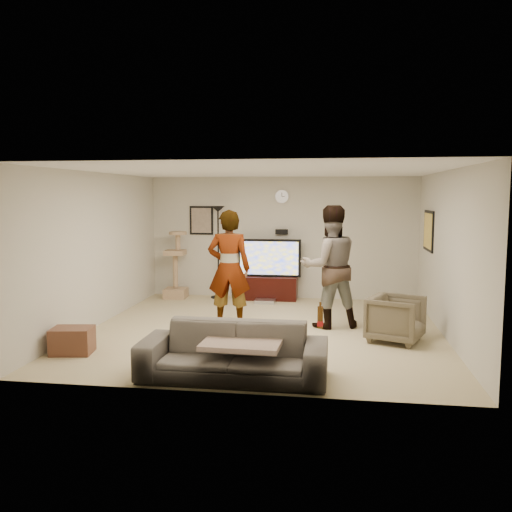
# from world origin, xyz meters

# --- Properties ---
(floor) EXTENTS (5.50, 5.50, 0.02)m
(floor) POSITION_xyz_m (0.00, 0.00, -0.01)
(floor) COLOR tan
(floor) RESTS_ON ground
(ceiling) EXTENTS (5.50, 5.50, 0.02)m
(ceiling) POSITION_xyz_m (0.00, 0.00, 2.51)
(ceiling) COLOR white
(ceiling) RESTS_ON wall_back
(wall_back) EXTENTS (5.50, 0.04, 2.50)m
(wall_back) POSITION_xyz_m (0.00, 2.75, 1.25)
(wall_back) COLOR silver
(wall_back) RESTS_ON floor
(wall_front) EXTENTS (5.50, 0.04, 2.50)m
(wall_front) POSITION_xyz_m (0.00, -2.75, 1.25)
(wall_front) COLOR silver
(wall_front) RESTS_ON floor
(wall_left) EXTENTS (0.04, 5.50, 2.50)m
(wall_left) POSITION_xyz_m (-2.75, 0.00, 1.25)
(wall_left) COLOR silver
(wall_left) RESTS_ON floor
(wall_right) EXTENTS (0.04, 5.50, 2.50)m
(wall_right) POSITION_xyz_m (2.75, 0.00, 1.25)
(wall_right) COLOR silver
(wall_right) RESTS_ON floor
(wall_clock) EXTENTS (0.26, 0.04, 0.26)m
(wall_clock) POSITION_xyz_m (0.00, 2.72, 2.10)
(wall_clock) COLOR white
(wall_clock) RESTS_ON wall_back
(wall_speaker) EXTENTS (0.25, 0.10, 0.10)m
(wall_speaker) POSITION_xyz_m (0.00, 2.69, 1.38)
(wall_speaker) COLOR black
(wall_speaker) RESTS_ON wall_back
(picture_back) EXTENTS (0.42, 0.03, 0.52)m
(picture_back) POSITION_xyz_m (-1.70, 2.73, 1.60)
(picture_back) COLOR gray
(picture_back) RESTS_ON wall_back
(picture_right) EXTENTS (0.03, 0.78, 0.62)m
(picture_right) POSITION_xyz_m (2.73, 1.60, 1.50)
(picture_right) COLOR #EDBF53
(picture_right) RESTS_ON wall_right
(tv_stand) EXTENTS (1.14, 0.45, 0.47)m
(tv_stand) POSITION_xyz_m (-0.23, 2.50, 0.24)
(tv_stand) COLOR black
(tv_stand) RESTS_ON floor
(console_box) EXTENTS (0.40, 0.30, 0.07)m
(console_box) POSITION_xyz_m (-0.27, 2.11, 0.04)
(console_box) COLOR silver
(console_box) RESTS_ON floor
(tv) EXTENTS (1.29, 0.08, 0.76)m
(tv) POSITION_xyz_m (-0.23, 2.50, 0.86)
(tv) COLOR black
(tv) RESTS_ON tv_stand
(tv_screen) EXTENTS (1.19, 0.01, 0.67)m
(tv_screen) POSITION_xyz_m (-0.23, 2.46, 0.86)
(tv_screen) COLOR gold
(tv_screen) RESTS_ON tv
(floor_lamp) EXTENTS (0.32, 0.32, 1.90)m
(floor_lamp) POSITION_xyz_m (-1.30, 2.52, 0.95)
(floor_lamp) COLOR black
(floor_lamp) RESTS_ON floor
(cat_tree) EXTENTS (0.47, 0.47, 1.40)m
(cat_tree) POSITION_xyz_m (-2.18, 2.37, 0.70)
(cat_tree) COLOR tan
(cat_tree) RESTS_ON floor
(person_left) EXTENTS (0.73, 0.51, 1.90)m
(person_left) POSITION_xyz_m (-0.60, 0.18, 0.95)
(person_left) COLOR #969697
(person_left) RESTS_ON floor
(person_right) EXTENTS (1.14, 1.01, 1.97)m
(person_right) POSITION_xyz_m (1.01, 0.38, 0.99)
(person_right) COLOR #3D5681
(person_right) RESTS_ON floor
(sofa) EXTENTS (2.18, 0.85, 0.64)m
(sofa) POSITION_xyz_m (-0.06, -2.28, 0.32)
(sofa) COLOR #534E48
(sofa) RESTS_ON floor
(throw_blanket) EXTENTS (0.93, 0.74, 0.06)m
(throw_blanket) POSITION_xyz_m (0.05, -2.28, 0.43)
(throw_blanket) COLOR tan
(throw_blanket) RESTS_ON sofa
(beer_bottle) EXTENTS (0.06, 0.06, 0.25)m
(beer_bottle) POSITION_xyz_m (0.94, -2.28, 0.76)
(beer_bottle) COLOR #4E2C0A
(beer_bottle) RESTS_ON sofa
(armchair) EXTENTS (0.96, 0.95, 0.67)m
(armchair) POSITION_xyz_m (1.99, -0.38, 0.34)
(armchair) COLOR brown
(armchair) RESTS_ON floor
(side_table) EXTENTS (0.59, 0.48, 0.35)m
(side_table) POSITION_xyz_m (-2.40, -1.63, 0.18)
(side_table) COLOR #542F21
(side_table) RESTS_ON floor
(toy_ball) EXTENTS (0.07, 0.07, 0.07)m
(toy_ball) POSITION_xyz_m (-0.85, -0.42, 0.03)
(toy_ball) COLOR teal
(toy_ball) RESTS_ON floor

